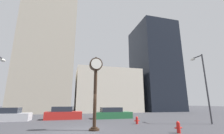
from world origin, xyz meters
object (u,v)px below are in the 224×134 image
Objects in this scene: street_lamp_right at (202,77)px; fire_hydrant_near at (178,127)px; fire_hydrant_far at (137,120)px; street_clock at (95,81)px; car_green at (112,114)px; car_red at (63,114)px; car_silver at (9,115)px.

fire_hydrant_near is at bearing -151.52° from street_lamp_right.
street_lamp_right is at bearing -13.28° from fire_hydrant_far.
car_green is (3.58, 8.12, -2.89)m from street_clock.
car_red is 0.90× the size of car_green.
car_silver is at bearing 155.15° from fire_hydrant_far.
car_red is 15.93m from street_lamp_right.
car_red is at bearing 106.17° from street_clock.
street_clock is at bearing -151.54° from fire_hydrant_far.
car_silver is 11.59m from car_green.
car_silver is at bearing 158.99° from street_lamp_right.
street_clock is 1.27× the size of car_red.
street_lamp_right reaches higher than street_clock.
car_red is 6.06m from car_green.
car_green is at bearing 97.47° from fire_hydrant_far.
car_silver is 5.70× the size of fire_hydrant_near.
car_silver is 13.61m from fire_hydrant_far.
car_silver is 0.86× the size of car_green.
fire_hydrant_far is (12.34, -5.72, -0.26)m from car_silver.
street_clock is at bearing -175.84° from street_lamp_right.
car_green is 0.71× the size of street_lamp_right.
car_red is (5.54, 0.46, 0.03)m from car_silver.
fire_hydrant_near is 0.11× the size of street_lamp_right.
car_silver is (-8.01, 8.07, -2.87)m from street_clock.
car_red is at bearing 175.58° from car_green.
car_red reaches higher than car_green.
car_green is (11.59, 0.06, -0.02)m from car_silver.
street_lamp_right is (13.40, -7.74, 3.82)m from car_red.
car_silver is at bearing 141.46° from fire_hydrant_near.
car_red is 0.63× the size of street_lamp_right.
fire_hydrant_near is (13.10, -10.44, -0.23)m from car_silver.
street_lamp_right is at bearing 28.48° from fire_hydrant_near.
street_clock is 6.41m from fire_hydrant_near.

